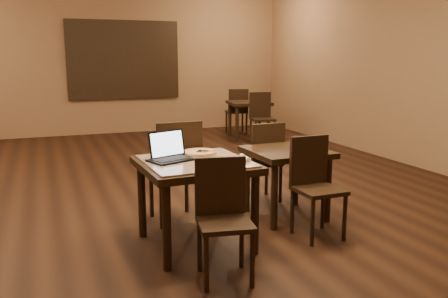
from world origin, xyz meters
name	(u,v)px	position (x,y,z in m)	size (l,w,h in m)	color
ground	(157,197)	(0.00, 0.00, 0.00)	(10.00, 10.00, 0.00)	black
wall_back	(100,63)	(0.00, 5.00, 1.50)	(8.00, 0.02, 3.00)	brown
wall_right	(431,66)	(4.00, 0.00, 1.50)	(0.02, 10.00, 3.00)	brown
mural	(124,60)	(0.50, 4.96, 1.55)	(2.34, 0.05, 1.64)	#275D8F
tiled_table	(195,172)	(0.00, -1.53, 0.66)	(0.96, 0.96, 0.76)	black
chair_main_near	(223,211)	(0.01, -2.15, 0.50)	(0.45, 0.45, 0.89)	black
chair_main_far	(177,166)	(0.00, -0.92, 0.58)	(0.46, 0.46, 1.03)	black
laptop	(169,152)	(-0.20, -1.42, 0.83)	(0.41, 0.38, 0.24)	black
plate	(227,162)	(0.22, -1.71, 0.77)	(0.25, 0.25, 0.01)	white
pizza_slice	(227,160)	(0.22, -1.71, 0.79)	(0.20, 0.20, 0.02)	#FAE9A6
pizza_pan	(200,153)	(0.12, -1.29, 0.77)	(0.37, 0.37, 0.01)	silver
pizza_whole	(200,152)	(0.12, -1.29, 0.78)	(0.31, 0.31, 0.02)	#FAE9A6
spatula	(203,151)	(0.14, -1.31, 0.79)	(0.10, 0.24, 0.01)	silver
napkin_roll	(245,158)	(0.40, -1.67, 0.78)	(0.05, 0.18, 0.04)	white
other_table_a	(249,108)	(2.68, 3.35, 0.62)	(0.91, 0.91, 0.74)	black
other_table_a_chair_near	(261,115)	(2.69, 2.79, 0.54)	(0.48, 0.48, 0.96)	black
other_table_a_chair_far	(237,109)	(2.66, 3.91, 0.54)	(0.48, 0.48, 0.96)	black
other_table_c	(287,161)	(1.10, -1.13, 0.59)	(0.78, 0.78, 0.71)	black
other_table_c_chair_near	(314,180)	(1.10, -1.66, 0.52)	(0.41, 0.41, 0.91)	black
other_table_c_chair_far	(264,157)	(1.10, -0.60, 0.52)	(0.41, 0.41, 0.91)	black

